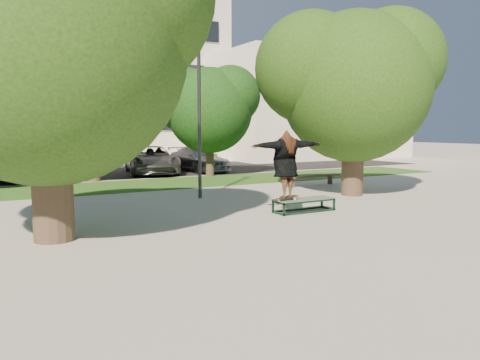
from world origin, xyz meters
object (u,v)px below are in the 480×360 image
tree_right (351,78)px  car_dark (5,163)px  car_silver_b (199,159)px  bench (312,177)px  grind_box (304,205)px  car_grey (151,160)px  tree_left (40,26)px  lamppost (199,105)px

tree_right → car_dark: tree_right is taller
car_silver_b → bench: bearing=-86.9°
grind_box → tree_right: bearing=29.2°
car_grey → tree_left: bearing=-106.0°
car_silver_b → grind_box: bearing=-107.2°
tree_right → bench: bearing=79.1°
tree_left → lamppost: bearing=36.4°
car_grey → car_silver_b: (2.80, 0.23, -0.06)m
tree_right → car_grey: tree_right is taller
grind_box → bench: 6.15m
tree_right → car_grey: (-3.57, 10.97, -3.37)m
tree_left → car_silver_b: tree_left is taller
tree_left → car_silver_b: 16.65m
bench → grind_box: bearing=-133.8°
tree_right → grind_box: tree_right is taller
bench → car_silver_b: 8.51m
lamppost → car_silver_b: lamppost is taller
bench → car_dark: size_ratio=0.59×
grind_box → bench: (3.95, 4.71, 0.17)m
lamppost → car_dark: (-5.46, 9.43, -2.36)m
lamppost → car_dark: bearing=120.1°
lamppost → car_dark: lamppost is taller
tree_right → lamppost: size_ratio=1.07×
lamppost → grind_box: size_ratio=3.39×
lamppost → grind_box: 5.07m
grind_box → car_dark: car_dark is taller
tree_left → bench: 12.44m
tree_left → car_grey: (6.64, 12.96, -3.70)m
tree_right → bench: tree_right is taller
tree_left → car_dark: (-0.17, 13.33, -3.63)m
grind_box → tree_left: bearing=-179.3°
car_dark → tree_left: bearing=-95.8°
car_silver_b → tree_right: bearing=-91.8°
grind_box → car_grey: bearing=90.7°
grind_box → car_dark: 14.98m
bench → car_grey: 9.16m
tree_right → car_silver_b: (-0.77, 11.20, -3.44)m
bench → car_grey: car_grey is taller
car_silver_b → car_grey: bearing=178.9°
grind_box → car_dark: (-6.96, 13.25, 0.60)m
tree_right → grind_box: (-3.42, -1.91, -3.90)m
lamppost → tree_left: bearing=-143.6°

